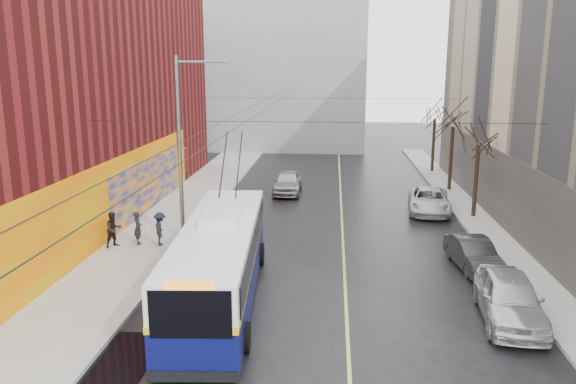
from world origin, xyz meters
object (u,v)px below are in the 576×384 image
(tree_mid, at_px, (454,115))
(pedestrian_c, at_px, (160,229))
(tree_far, at_px, (435,109))
(parked_car_a, at_px, (509,298))
(trolleybus, at_px, (220,260))
(parked_car_b, at_px, (473,254))
(streetlight_pole, at_px, (183,146))
(following_car, at_px, (288,182))
(pedestrian_a, at_px, (138,228))
(parked_car_c, at_px, (429,201))
(pedestrian_b, at_px, (114,229))
(tree_near, at_px, (480,131))

(tree_mid, bearing_deg, pedestrian_c, -139.75)
(tree_mid, relative_size, tree_far, 1.02)
(pedestrian_c, bearing_deg, parked_car_a, -133.09)
(tree_far, xyz_separation_m, trolleybus, (-12.15, -26.49, -3.58))
(tree_far, distance_m, parked_car_b, 22.89)
(streetlight_pole, height_order, following_car, streetlight_pole)
(pedestrian_a, bearing_deg, parked_car_a, -135.83)
(parked_car_c, xyz_separation_m, pedestrian_b, (-16.00, -8.27, 0.29))
(tree_mid, height_order, pedestrian_b, tree_mid)
(pedestrian_b, bearing_deg, streetlight_pole, -29.49)
(following_car, bearing_deg, streetlight_pole, -108.91)
(parked_car_c, xyz_separation_m, pedestrian_c, (-13.87, -7.88, 0.25))
(parked_car_b, xyz_separation_m, pedestrian_a, (-15.32, 1.73, 0.29))
(streetlight_pole, distance_m, pedestrian_c, 4.10)
(tree_near, distance_m, following_car, 13.13)
(streetlight_pole, relative_size, parked_car_c, 1.78)
(tree_mid, relative_size, pedestrian_a, 4.16)
(parked_car_a, height_order, parked_car_b, parked_car_a)
(parked_car_a, distance_m, parked_car_b, 5.04)
(parked_car_b, xyz_separation_m, parked_car_c, (-0.33, 9.52, 0.04))
(tree_far, relative_size, trolleybus, 0.55)
(trolleybus, distance_m, parked_car_b, 11.00)
(tree_mid, xyz_separation_m, following_car, (-11.12, -1.45, -4.48))
(following_car, distance_m, pedestrian_c, 13.28)
(parked_car_b, height_order, pedestrian_c, pedestrian_c)
(tree_far, xyz_separation_m, pedestrian_b, (-18.32, -21.10, -4.15))
(following_car, bearing_deg, parked_car_a, -64.05)
(tree_mid, xyz_separation_m, parked_car_a, (-2.00, -20.40, -4.43))
(tree_near, distance_m, tree_far, 14.00)
(tree_far, relative_size, pedestrian_c, 4.08)
(tree_mid, relative_size, following_car, 1.48)
(pedestrian_a, relative_size, pedestrian_c, 1.00)
(pedestrian_a, bearing_deg, tree_near, -91.03)
(trolleybus, height_order, following_car, trolleybus)
(trolleybus, relative_size, parked_car_a, 2.49)
(parked_car_c, height_order, pedestrian_a, pedestrian_a)
(following_car, xyz_separation_m, pedestrian_c, (-5.07, -12.27, 0.18))
(pedestrian_b, distance_m, pedestrian_c, 2.16)
(parked_car_c, bearing_deg, pedestrian_c, -143.86)
(tree_mid, distance_m, pedestrian_b, 23.51)
(parked_car_a, relative_size, parked_car_b, 1.20)
(pedestrian_b, bearing_deg, parked_car_c, -21.30)
(pedestrian_a, xyz_separation_m, pedestrian_b, (-1.01, -0.47, 0.04))
(streetlight_pole, relative_size, pedestrian_c, 5.59)
(tree_far, xyz_separation_m, pedestrian_a, (-17.32, -20.63, -4.19))
(tree_near, bearing_deg, tree_far, 90.00)
(tree_far, xyz_separation_m, following_car, (-11.12, -8.45, -4.37))
(pedestrian_a, bearing_deg, tree_far, -61.99)
(tree_near, height_order, pedestrian_b, tree_near)
(parked_car_c, distance_m, following_car, 9.83)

